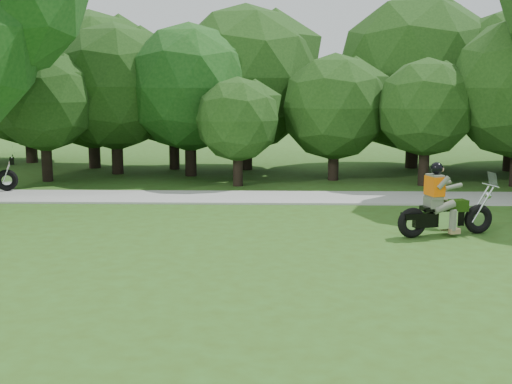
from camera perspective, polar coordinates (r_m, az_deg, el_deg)
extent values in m
plane|color=#324E16|center=(12.22, 5.37, -7.12)|extent=(100.00, 100.00, 0.00)
cube|color=gray|center=(20.00, 3.85, -0.50)|extent=(60.00, 2.20, 0.06)
cylinder|color=black|center=(26.05, -12.23, 3.55)|extent=(0.45, 0.45, 1.80)
sphere|color=#193A11|center=(25.92, -12.43, 9.11)|extent=(5.00, 5.00, 5.00)
cylinder|color=black|center=(28.15, 13.70, 3.92)|extent=(0.53, 0.53, 1.80)
sphere|color=#193A11|center=(28.04, 13.95, 10.15)|extent=(6.63, 6.63, 6.63)
cylinder|color=black|center=(23.95, 6.89, 2.75)|extent=(0.40, 0.40, 1.43)
sphere|color=#193A11|center=(23.80, 6.99, 7.50)|extent=(3.92, 3.92, 3.92)
cylinder|color=black|center=(26.81, -0.87, 3.93)|extent=(0.50, 0.50, 1.80)
sphere|color=#193A11|center=(26.68, -0.89, 10.05)|extent=(6.03, 6.03, 6.03)
cylinder|color=black|center=(28.18, -14.19, 3.91)|extent=(0.49, 0.49, 1.80)
sphere|color=#193A11|center=(28.06, -14.42, 9.58)|extent=(5.80, 5.80, 5.80)
cylinder|color=black|center=(23.24, 14.69, 2.54)|extent=(0.37, 0.37, 1.62)
sphere|color=#193A11|center=(23.09, 14.89, 7.28)|extent=(3.42, 3.42, 3.42)
cylinder|color=black|center=(27.14, -7.28, 3.86)|extent=(0.43, 0.43, 1.74)
sphere|color=#193A11|center=(27.01, -7.38, 8.81)|extent=(4.53, 4.53, 4.53)
cylinder|color=black|center=(25.01, -5.83, 3.48)|extent=(0.45, 0.45, 1.80)
sphere|color=#154714|center=(24.88, -5.93, 9.21)|extent=(4.91, 4.91, 4.91)
cylinder|color=black|center=(22.41, -1.62, 2.27)|extent=(0.35, 0.35, 1.36)
sphere|color=#193A11|center=(22.26, -1.64, 6.46)|extent=(2.94, 2.94, 2.94)
cylinder|color=black|center=(28.32, 21.64, 3.56)|extent=(0.49, 0.49, 1.80)
cylinder|color=black|center=(24.70, -18.11, 2.88)|extent=(0.38, 0.38, 1.71)
sphere|color=#193A11|center=(24.56, -18.35, 7.63)|extent=(3.67, 3.67, 3.67)
cylinder|color=black|center=(30.99, -19.36, 4.14)|extent=(0.52, 0.52, 1.80)
sphere|color=#193A11|center=(30.89, -19.66, 9.60)|extent=(6.31, 6.31, 6.31)
torus|color=black|center=(15.20, 13.70, -2.68)|extent=(0.74, 0.39, 0.71)
torus|color=black|center=(16.07, 19.14, -2.28)|extent=(0.74, 0.39, 0.71)
cube|color=black|center=(15.51, 15.85, -2.34)|extent=(1.26, 0.57, 0.32)
cube|color=silver|center=(15.59, 16.40, -2.30)|extent=(0.56, 0.47, 0.41)
cube|color=black|center=(15.68, 17.32, -1.15)|extent=(0.59, 0.44, 0.26)
cube|color=black|center=(15.39, 15.45, -1.41)|extent=(0.60, 0.46, 0.10)
cylinder|color=silver|center=(16.03, 19.33, -1.03)|extent=(0.54, 0.19, 0.84)
cylinder|color=silver|center=(16.10, 20.14, 0.55)|extent=(0.21, 0.64, 0.04)
cube|color=#535847|center=(15.36, 15.47, -0.89)|extent=(0.40, 0.45, 0.24)
cube|color=#535847|center=(15.31, 15.60, 0.46)|extent=(0.37, 0.48, 0.57)
cube|color=#F25E04|center=(15.31, 15.60, 0.54)|extent=(0.41, 0.53, 0.45)
sphere|color=black|center=(15.27, 15.77, 2.05)|extent=(0.28, 0.28, 0.28)
torus|color=black|center=(22.54, -21.27, 0.99)|extent=(0.73, 0.45, 0.71)
cylinder|color=silver|center=(22.50, -21.22, 1.89)|extent=(0.39, 0.19, 0.91)
cylinder|color=silver|center=(22.45, -20.85, 3.01)|extent=(0.27, 0.62, 0.04)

